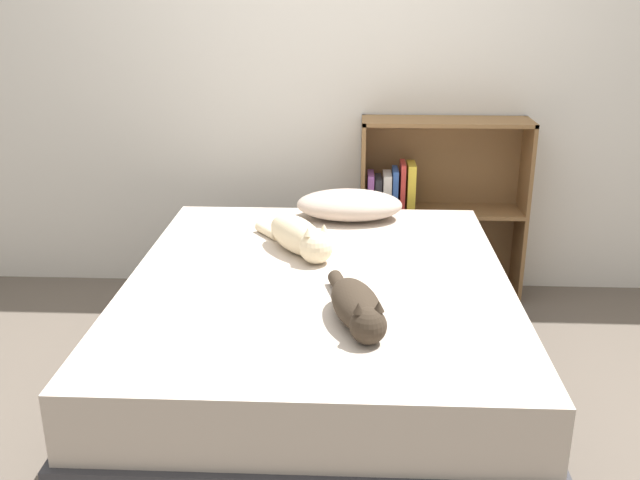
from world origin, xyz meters
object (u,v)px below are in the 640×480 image
Objects in this scene: cat_light at (300,237)px; cat_dark at (357,307)px; pillow at (349,205)px; bookshelf at (433,205)px; bed at (318,344)px.

cat_light reaches higher than cat_dark.
pillow is at bearing 121.39° from cat_light.
cat_light is 0.47× the size of bookshelf.
bookshelf reaches higher than bed.
cat_light is 0.87× the size of cat_dark.
pillow is (0.11, 0.72, 0.36)m from bed.
cat_light reaches higher than pillow.
cat_dark is at bearing -104.94° from bookshelf.
cat_light is 0.67m from cat_dark.
pillow is 0.94× the size of cat_dark.
bookshelf is (0.65, 0.93, -0.14)m from cat_light.
bookshelf is (0.42, 1.56, -0.13)m from cat_dark.
cat_light is at bearing 110.08° from bed.
cat_dark is at bearing -15.80° from cat_light.
pillow reaches higher than bed.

